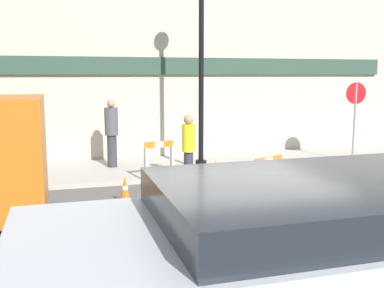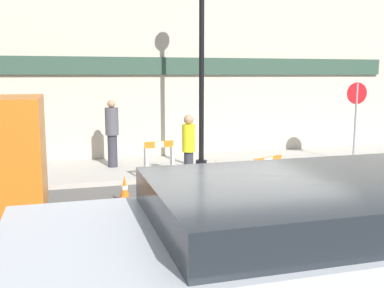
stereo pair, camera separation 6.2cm
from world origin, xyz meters
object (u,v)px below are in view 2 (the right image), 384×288
(streetlamp_post, at_px, (202,35))
(person_pedestrian, at_px, (112,131))
(parked_car_1, at_px, (319,280))
(person_worker, at_px, (189,146))
(stop_sign, at_px, (356,109))

(streetlamp_post, distance_m, person_pedestrian, 3.41)
(person_pedestrian, bearing_deg, parked_car_1, 117.94)
(person_worker, relative_size, parked_car_1, 0.36)
(person_pedestrian, bearing_deg, streetlamp_post, -179.98)
(person_worker, distance_m, parked_car_1, 7.23)
(stop_sign, xyz_separation_m, person_worker, (-5.05, -0.77, -0.71))
(stop_sign, height_order, person_pedestrian, stop_sign)
(streetlamp_post, xyz_separation_m, stop_sign, (4.45, -0.18, -1.92))
(streetlamp_post, xyz_separation_m, person_pedestrian, (-2.17, 0.97, -2.45))
(stop_sign, height_order, parked_car_1, stop_sign)
(stop_sign, distance_m, person_worker, 5.16)
(person_pedestrian, distance_m, parked_car_1, 9.10)
(parked_car_1, bearing_deg, person_pedestrian, 93.85)
(streetlamp_post, distance_m, parked_car_1, 8.63)
(stop_sign, xyz_separation_m, person_pedestrian, (-6.62, 1.15, -0.53))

